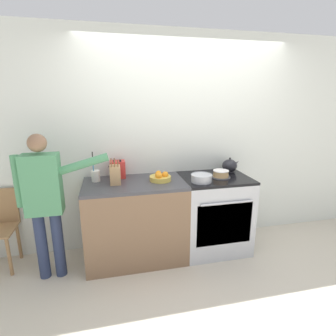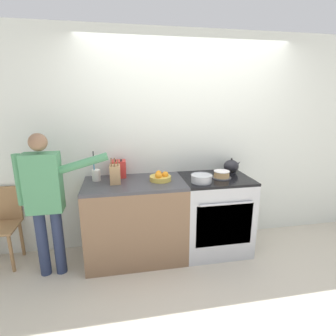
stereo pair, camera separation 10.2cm
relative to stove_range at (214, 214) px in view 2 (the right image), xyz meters
name	(u,v)px [view 2 (the right image)]	position (x,y,z in m)	size (l,w,h in m)	color
ground_plane	(199,266)	(-0.28, -0.33, -0.47)	(16.00, 16.00, 0.00)	beige
wall_back	(186,142)	(-0.28, 0.35, 0.83)	(8.00, 0.04, 2.60)	silver
counter_cabinet	(136,220)	(-0.96, 0.00, 0.00)	(1.12, 0.66, 0.93)	brown
stove_range	(214,214)	(0.00, 0.00, 0.00)	(0.79, 0.69, 0.93)	#B7BABF
layer_cake	(222,175)	(0.05, -0.04, 0.50)	(0.22, 0.22, 0.09)	#4C4C51
tea_kettle	(231,166)	(0.27, 0.18, 0.54)	(0.23, 0.19, 0.18)	#232328
mixing_bowl	(201,178)	(-0.23, -0.15, 0.51)	(0.24, 0.24, 0.09)	#B7BABF
knife_block	(115,174)	(-1.16, -0.01, 0.57)	(0.11, 0.14, 0.29)	tan
utensil_crock	(96,175)	(-1.37, 0.13, 0.53)	(0.09, 0.09, 0.34)	silver
fruit_bowl	(160,177)	(-0.66, -0.01, 0.51)	(0.24, 0.24, 0.11)	gold
toaster	(118,169)	(-1.12, 0.23, 0.56)	(0.19, 0.15, 0.20)	red
person_baker	(45,195)	(-1.85, -0.15, 0.43)	(0.89, 0.20, 1.51)	#283351
dining_chair	(0,221)	(-2.45, 0.20, 0.04)	(0.40, 0.40, 0.87)	#997047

